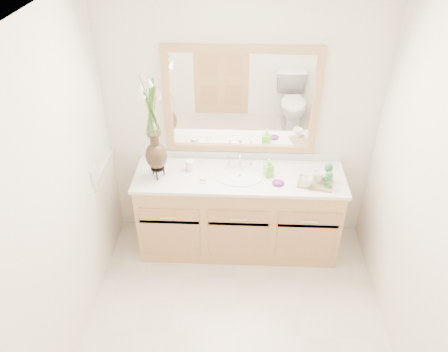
{
  "coord_description": "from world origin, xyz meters",
  "views": [
    {
      "loc": [
        0.0,
        -2.12,
        3.0
      ],
      "look_at": [
        -0.12,
        0.65,
        1.07
      ],
      "focal_mm": 35.0,
      "sensor_mm": 36.0,
      "label": 1
    }
  ],
  "objects_px": {
    "tumbler": "(190,165)",
    "soap_bottle": "(269,168)",
    "flower_vase": "(152,114)",
    "tray": "(315,183)"
  },
  "relations": [
    {
      "from": "soap_bottle",
      "to": "tray",
      "type": "xyz_separation_m",
      "value": [
        0.39,
        -0.11,
        -0.07
      ]
    },
    {
      "from": "tumbler",
      "to": "soap_bottle",
      "type": "xyz_separation_m",
      "value": [
        0.69,
        -0.05,
        0.03
      ]
    },
    {
      "from": "flower_vase",
      "to": "soap_bottle",
      "type": "bearing_deg",
      "value": 3.69
    },
    {
      "from": "flower_vase",
      "to": "soap_bottle",
      "type": "height_order",
      "value": "flower_vase"
    },
    {
      "from": "flower_vase",
      "to": "tumbler",
      "type": "xyz_separation_m",
      "value": [
        0.26,
        0.12,
        -0.56
      ]
    },
    {
      "from": "flower_vase",
      "to": "soap_bottle",
      "type": "relative_size",
      "value": 6.01
    },
    {
      "from": "tumbler",
      "to": "tray",
      "type": "xyz_separation_m",
      "value": [
        1.08,
        -0.17,
        -0.04
      ]
    },
    {
      "from": "flower_vase",
      "to": "tray",
      "type": "relative_size",
      "value": 3.06
    },
    {
      "from": "tumbler",
      "to": "soap_bottle",
      "type": "relative_size",
      "value": 0.64
    },
    {
      "from": "soap_bottle",
      "to": "flower_vase",
      "type": "bearing_deg",
      "value": 166.29
    }
  ]
}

